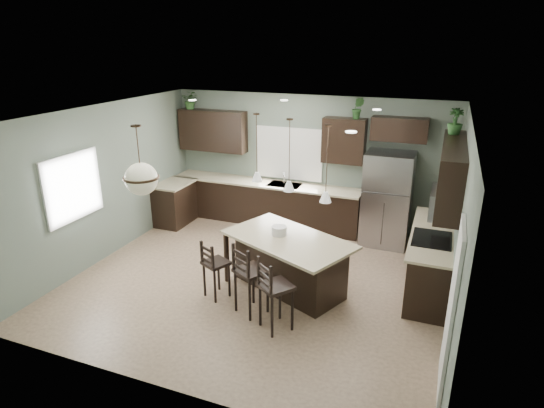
{
  "coord_description": "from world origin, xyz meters",
  "views": [
    {
      "loc": [
        2.68,
        -6.28,
        3.85
      ],
      "look_at": [
        0.1,
        0.4,
        1.25
      ],
      "focal_mm": 30.0,
      "sensor_mm": 36.0,
      "label": 1
    }
  ],
  "objects_px": {
    "plant_back_left": "(191,100)",
    "serving_dish": "(279,231)",
    "refrigerator": "(387,199)",
    "bar_stool_right": "(276,294)",
    "bar_stool_center": "(251,278)",
    "kitchen_island": "(288,265)",
    "bar_stool_left": "(216,269)"
  },
  "relations": [
    {
      "from": "bar_stool_center",
      "to": "plant_back_left",
      "type": "xyz_separation_m",
      "value": [
        -2.94,
        3.47,
        2.03
      ]
    },
    {
      "from": "refrigerator",
      "to": "bar_stool_left",
      "type": "xyz_separation_m",
      "value": [
        -2.17,
        -3.01,
        -0.44
      ]
    },
    {
      "from": "bar_stool_left",
      "to": "plant_back_left",
      "type": "height_order",
      "value": "plant_back_left"
    },
    {
      "from": "plant_back_left",
      "to": "serving_dish",
      "type": "bearing_deg",
      "value": -40.51
    },
    {
      "from": "serving_dish",
      "to": "bar_stool_right",
      "type": "height_order",
      "value": "bar_stool_right"
    },
    {
      "from": "serving_dish",
      "to": "plant_back_left",
      "type": "relative_size",
      "value": 0.61
    },
    {
      "from": "bar_stool_left",
      "to": "bar_stool_center",
      "type": "relative_size",
      "value": 0.86
    },
    {
      "from": "refrigerator",
      "to": "bar_stool_right",
      "type": "distance_m",
      "value": 3.63
    },
    {
      "from": "refrigerator",
      "to": "kitchen_island",
      "type": "distance_m",
      "value": 2.75
    },
    {
      "from": "bar_stool_center",
      "to": "refrigerator",
      "type": "bearing_deg",
      "value": 92.97
    },
    {
      "from": "kitchen_island",
      "to": "bar_stool_right",
      "type": "distance_m",
      "value": 1.05
    },
    {
      "from": "refrigerator",
      "to": "plant_back_left",
      "type": "height_order",
      "value": "plant_back_left"
    },
    {
      "from": "bar_stool_center",
      "to": "kitchen_island",
      "type": "bearing_deg",
      "value": 97.06
    },
    {
      "from": "serving_dish",
      "to": "bar_stool_left",
      "type": "xyz_separation_m",
      "value": [
        -0.8,
        -0.66,
        -0.51
      ]
    },
    {
      "from": "refrigerator",
      "to": "bar_stool_center",
      "type": "relative_size",
      "value": 1.64
    },
    {
      "from": "bar_stool_right",
      "to": "serving_dish",
      "type": "bearing_deg",
      "value": 146.54
    },
    {
      "from": "refrigerator",
      "to": "bar_stool_center",
      "type": "distance_m",
      "value": 3.56
    },
    {
      "from": "serving_dish",
      "to": "bar_stool_left",
      "type": "height_order",
      "value": "serving_dish"
    },
    {
      "from": "kitchen_island",
      "to": "plant_back_left",
      "type": "bearing_deg",
      "value": 164.23
    },
    {
      "from": "kitchen_island",
      "to": "bar_stool_center",
      "type": "bearing_deg",
      "value": -86.64
    },
    {
      "from": "refrigerator",
      "to": "bar_stool_right",
      "type": "bearing_deg",
      "value": -106.03
    },
    {
      "from": "bar_stool_center",
      "to": "plant_back_left",
      "type": "distance_m",
      "value": 4.98
    },
    {
      "from": "plant_back_left",
      "to": "refrigerator",
      "type": "bearing_deg",
      "value": -3.28
    },
    {
      "from": "bar_stool_left",
      "to": "bar_stool_right",
      "type": "relative_size",
      "value": 0.88
    },
    {
      "from": "serving_dish",
      "to": "plant_back_left",
      "type": "height_order",
      "value": "plant_back_left"
    },
    {
      "from": "bar_stool_center",
      "to": "serving_dish",
      "type": "bearing_deg",
      "value": 110.33
    },
    {
      "from": "kitchen_island",
      "to": "serving_dish",
      "type": "relative_size",
      "value": 8.33
    },
    {
      "from": "bar_stool_right",
      "to": "plant_back_left",
      "type": "bearing_deg",
      "value": 170.72
    },
    {
      "from": "refrigerator",
      "to": "serving_dish",
      "type": "distance_m",
      "value": 2.72
    },
    {
      "from": "bar_stool_left",
      "to": "plant_back_left",
      "type": "distance_m",
      "value": 4.5
    },
    {
      "from": "serving_dish",
      "to": "bar_stool_right",
      "type": "distance_m",
      "value": 1.26
    },
    {
      "from": "bar_stool_left",
      "to": "bar_stool_center",
      "type": "bearing_deg",
      "value": 9.22
    }
  ]
}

